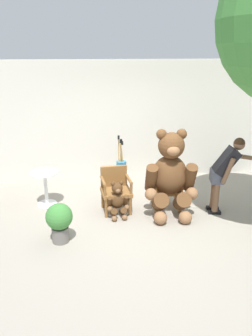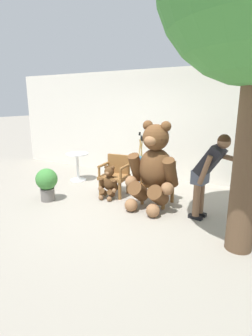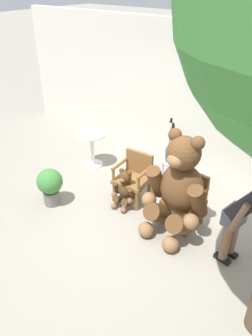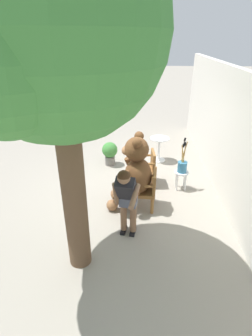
% 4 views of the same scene
% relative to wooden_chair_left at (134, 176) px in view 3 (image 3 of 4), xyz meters
% --- Properties ---
extents(ground_plane, '(60.00, 60.00, 0.00)m').
position_rel_wooden_chair_left_xyz_m(ground_plane, '(0.51, -0.64, -0.46)').
color(ground_plane, gray).
extents(back_wall, '(10.00, 0.16, 2.80)m').
position_rel_wooden_chair_left_xyz_m(back_wall, '(0.51, 1.76, 0.94)').
color(back_wall, silver).
rests_on(back_wall, ground).
extents(wooden_chair_left, '(0.60, 0.57, 0.86)m').
position_rel_wooden_chair_left_xyz_m(wooden_chair_left, '(0.00, 0.00, 0.00)').
color(wooden_chair_left, brown).
rests_on(wooden_chair_left, ground).
extents(wooden_chair_right, '(0.60, 0.56, 0.86)m').
position_rel_wooden_chair_left_xyz_m(wooden_chair_right, '(1.02, 0.00, 0.00)').
color(wooden_chair_right, brown).
rests_on(wooden_chair_right, ground).
extents(teddy_bear_large, '(1.00, 0.97, 1.66)m').
position_rel_wooden_chair_left_xyz_m(teddy_bear_large, '(1.01, -0.27, 0.35)').
color(teddy_bear_large, brown).
rests_on(teddy_bear_large, ground).
extents(teddy_bear_small, '(0.43, 0.41, 0.71)m').
position_rel_wooden_chair_left_xyz_m(teddy_bear_small, '(0.01, -0.28, -0.12)').
color(teddy_bear_small, '#4C3019').
rests_on(teddy_bear_small, ground).
extents(person_visitor, '(0.85, 0.48, 1.50)m').
position_rel_wooden_chair_left_xyz_m(person_visitor, '(2.03, -0.35, 0.44)').
color(person_visitor, black).
rests_on(person_visitor, ground).
extents(white_stool, '(0.34, 0.34, 0.46)m').
position_rel_wooden_chair_left_xyz_m(white_stool, '(0.21, 0.85, -0.11)').
color(white_stool, silver).
rests_on(white_stool, ground).
extents(brush_bucket, '(0.22, 0.22, 0.84)m').
position_rel_wooden_chair_left_xyz_m(brush_bucket, '(0.21, 0.85, 0.18)').
color(brush_bucket, teal).
rests_on(brush_bucket, white_stool).
extents(round_side_table, '(0.56, 0.56, 0.72)m').
position_rel_wooden_chair_left_xyz_m(round_side_table, '(-1.38, 0.40, -0.01)').
color(round_side_table, white).
rests_on(round_side_table, ground).
extents(potted_plant, '(0.44, 0.44, 0.68)m').
position_rel_wooden_chair_left_xyz_m(potted_plant, '(-1.02, -1.02, -0.07)').
color(potted_plant, slate).
rests_on(potted_plant, ground).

